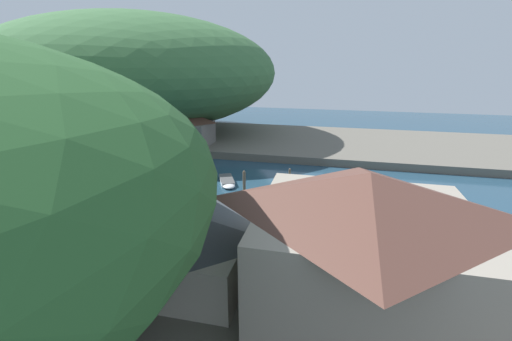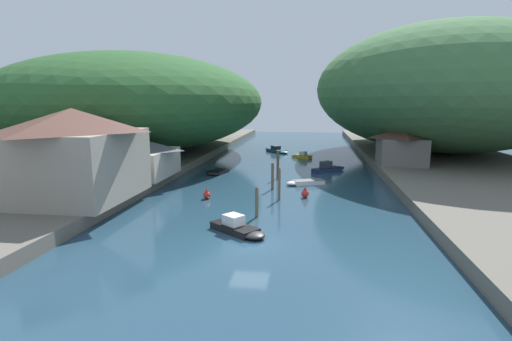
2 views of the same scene
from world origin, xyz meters
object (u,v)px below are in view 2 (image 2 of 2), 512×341
object	(u,v)px
boat_cabin_cruiser	(304,182)
boat_open_rowboat	(217,172)
channel_buoy_near	(207,195)
waterfront_building	(74,152)
boat_moored_right	(301,156)
person_by_boathouse	(123,178)
boat_red_skiff	(239,228)
boat_far_upstream	(278,150)
right_bank_cottage	(402,146)
person_on_quay	(126,178)
channel_buoy_far	(305,193)
boathouse_shed	(137,156)
boat_navy_launch	(329,168)

from	to	relation	value
boat_cabin_cruiser	boat_open_rowboat	bearing A→B (deg)	41.04
channel_buoy_near	waterfront_building	bearing A→B (deg)	-152.02
boat_moored_right	person_by_boathouse	distance (m)	34.36
boat_moored_right	channel_buoy_near	bearing A→B (deg)	-160.57
boat_red_skiff	boat_moored_right	bearing A→B (deg)	-146.52
boat_open_rowboat	waterfront_building	bearing A→B (deg)	81.28
waterfront_building	boat_far_upstream	bearing A→B (deg)	71.26
right_bank_cottage	boat_far_upstream	distance (m)	25.68
boat_cabin_cruiser	person_by_boathouse	world-z (taller)	person_by_boathouse
right_bank_cottage	boat_cabin_cruiser	size ratio (longest dim) A/B	1.36
boat_red_skiff	person_by_boathouse	distance (m)	15.29
boat_red_skiff	boat_moored_right	world-z (taller)	boat_red_skiff
right_bank_cottage	person_on_quay	bearing A→B (deg)	-148.29
boat_moored_right	person_by_boathouse	xyz separation A→B (m)	(-16.10, -30.30, 1.67)
boat_red_skiff	channel_buoy_near	xyz separation A→B (m)	(-4.89, 9.53, 0.04)
boat_moored_right	channel_buoy_far	bearing A→B (deg)	-142.24
boat_cabin_cruiser	boat_red_skiff	size ratio (longest dim) A/B	0.97
boat_open_rowboat	channel_buoy_far	world-z (taller)	channel_buoy_far
boat_cabin_cruiser	boat_far_upstream	distance (m)	28.15
right_bank_cottage	boat_cabin_cruiser	xyz separation A→B (m)	(-12.42, -9.36, -3.32)
boat_open_rowboat	boat_far_upstream	world-z (taller)	boat_far_upstream
boat_moored_right	boat_cabin_cruiser	bearing A→B (deg)	-142.18
boathouse_shed	boat_red_skiff	bearing A→B (deg)	-45.71
boat_cabin_cruiser	boat_far_upstream	bearing A→B (deg)	-13.74
waterfront_building	channel_buoy_far	distance (m)	21.27
boat_open_rowboat	boat_far_upstream	distance (m)	23.31
waterfront_building	boat_open_rowboat	size ratio (longest dim) A/B	2.73
waterfront_building	boat_cabin_cruiser	xyz separation A→B (m)	(19.21, 13.29, -4.79)
boat_red_skiff	channel_buoy_far	bearing A→B (deg)	-163.14
boathouse_shed	channel_buoy_near	bearing A→B (deg)	-28.23
person_by_boathouse	channel_buoy_near	bearing A→B (deg)	-95.47
boat_cabin_cruiser	boat_navy_launch	xyz separation A→B (m)	(3.17, 8.96, 0.19)
person_by_boathouse	boat_red_skiff	bearing A→B (deg)	-137.60
boat_red_skiff	channel_buoy_near	world-z (taller)	boat_red_skiff
boat_cabin_cruiser	boat_far_upstream	xyz separation A→B (m)	(-5.33, 27.64, 0.13)
right_bank_cottage	boat_cabin_cruiser	bearing A→B (deg)	-143.00
boat_moored_right	boathouse_shed	bearing A→B (deg)	179.28
boat_cabin_cruiser	person_on_quay	size ratio (longest dim) A/B	2.72
channel_buoy_far	boat_far_upstream	bearing A→B (deg)	99.39
waterfront_building	boathouse_shed	size ratio (longest dim) A/B	1.27
boathouse_shed	boat_red_skiff	xyz separation A→B (m)	(14.13, -14.49, -2.92)
person_on_quay	boat_far_upstream	bearing A→B (deg)	-18.68
channel_buoy_far	person_on_quay	bearing A→B (deg)	-170.95
waterfront_building	boat_red_skiff	distance (m)	16.21
boathouse_shed	boat_red_skiff	size ratio (longest dim) A/B	1.86
boat_red_skiff	boat_far_upstream	bearing A→B (deg)	-140.25
boat_navy_launch	channel_buoy_near	xyz separation A→B (m)	(-12.33, -16.91, -0.02)
boat_far_upstream	boat_moored_right	xyz separation A→B (m)	(4.38, -6.59, -0.00)
boat_far_upstream	person_on_quay	bearing A→B (deg)	36.33
waterfront_building	channel_buoy_far	world-z (taller)	waterfront_building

